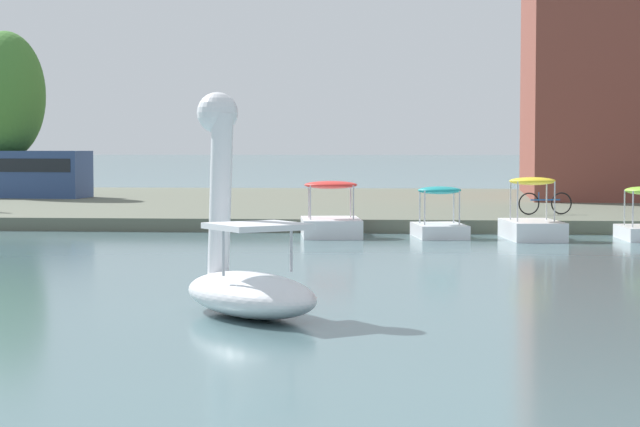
{
  "coord_description": "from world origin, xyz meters",
  "views": [
    {
      "loc": [
        -1.21,
        -4.08,
        2.35
      ],
      "look_at": [
        -2.97,
        15.28,
        1.26
      ],
      "focal_mm": 67.37,
      "sensor_mm": 36.0,
      "label": 1
    }
  ],
  "objects": [
    {
      "name": "swan_boat",
      "position": [
        -3.76,
        12.37,
        0.67
      ],
      "size": [
        2.74,
        3.01,
        3.13
      ],
      "color": "white",
      "rests_on": "ground_plane"
    },
    {
      "name": "pedal_boat_red",
      "position": [
        -3.76,
        27.08,
        0.42
      ],
      "size": [
        1.82,
        2.59,
        1.45
      ],
      "color": "white",
      "rests_on": "ground_plane"
    },
    {
      "name": "pedal_boat_yellow",
      "position": [
        1.4,
        26.61,
        0.42
      ],
      "size": [
        1.6,
        2.53,
        1.57
      ],
      "color": "white",
      "rests_on": "ground_plane"
    },
    {
      "name": "tree_broadleaf_left",
      "position": [
        -17.88,
        42.02,
        4.33
      ],
      "size": [
        4.72,
        4.73,
        6.52
      ],
      "color": "#423323",
      "rests_on": "shore_bank_far"
    },
    {
      "name": "parked_van",
      "position": [
        -16.67,
        41.15,
        1.35
      ],
      "size": [
        4.73,
        2.3,
        1.81
      ],
      "color": "navy",
      "rests_on": "shore_bank_far"
    },
    {
      "name": "bicycle_parked",
      "position": [
        2.16,
        31.18,
        0.7
      ],
      "size": [
        1.59,
        0.52,
        0.66
      ],
      "color": "black",
      "rests_on": "shore_bank_far"
    },
    {
      "name": "pedal_boat_teal",
      "position": [
        -0.94,
        27.01,
        0.38
      ],
      "size": [
        1.55,
        2.19,
        1.32
      ],
      "color": "white",
      "rests_on": "ground_plane"
    },
    {
      "name": "shore_bank_far",
      "position": [
        0.0,
        40.44,
        0.18
      ],
      "size": [
        131.75,
        24.28,
        0.37
      ],
      "primitive_type": "cube",
      "color": "#5B6051",
      "rests_on": "ground_plane"
    }
  ]
}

